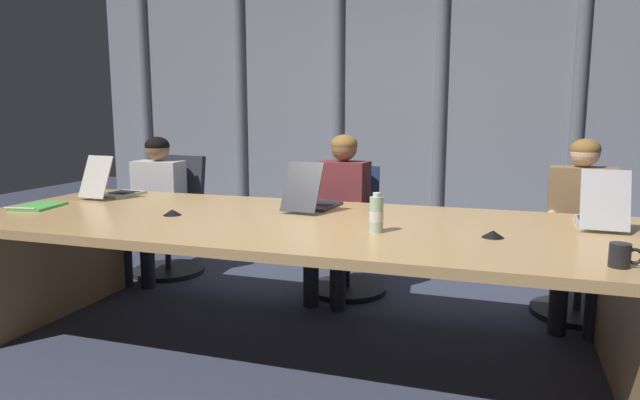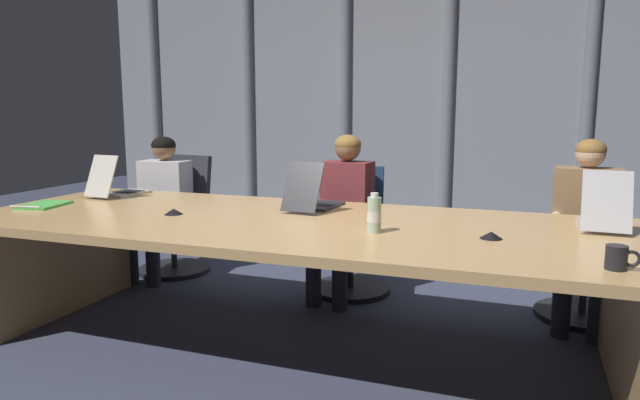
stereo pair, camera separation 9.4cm
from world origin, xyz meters
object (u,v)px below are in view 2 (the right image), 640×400
laptop_left_end (118,188)px  office_chair_left_end (177,228)px  person_left_end (160,197)px  office_chair_left_mid (352,244)px  conference_mic_left_side (174,211)px  conference_mic_middle (491,235)px  person_left_mid (343,206)px  office_chair_center (585,265)px  coffee_mug_near (618,258)px  person_center (586,221)px  laptop_center (603,217)px  spiral_notepad (44,205)px  laptop_left_mid (314,200)px  water_bottle_primary (374,215)px

laptop_left_end → office_chair_left_end: size_ratio=0.47×
person_left_end → office_chair_left_mid: bearing=92.3°
conference_mic_left_side → conference_mic_middle: 1.82m
person_left_mid → conference_mic_left_side: 1.28m
office_chair_left_mid → office_chair_center: bearing=82.0°
conference_mic_left_side → coffee_mug_near: bearing=-10.0°
office_chair_center → person_left_end: (-3.22, -0.16, 0.31)m
office_chair_center → conference_mic_middle: size_ratio=8.45×
office_chair_left_mid → coffee_mug_near: bearing=36.1°
office_chair_left_end → person_center: 3.16m
laptop_center → office_chair_left_end: bearing=78.8°
coffee_mug_near → spiral_notepad: bearing=173.6°
laptop_left_mid → laptop_left_end: bearing=93.4°
person_center → conference_mic_left_side: person_center is taller
laptop_left_end → conference_mic_middle: size_ratio=4.21×
laptop_center → person_left_end: 3.27m
office_chair_left_mid → water_bottle_primary: (0.50, -1.28, 0.49)m
office_chair_center → office_chair_left_end: bearing=-85.0°
conference_mic_left_side → laptop_center: bearing=10.7°
laptop_center → coffee_mug_near: laptop_center is taller
laptop_center → office_chair_center: laptop_center is taller
laptop_center → office_chair_left_end: 3.28m
laptop_left_end → coffee_mug_near: bearing=-100.9°
office_chair_left_mid → person_left_mid: 0.36m
office_chair_left_end → person_left_end: bearing=-8.7°
laptop_center → coffee_mug_near: bearing=179.4°
office_chair_center → person_left_end: size_ratio=0.81×
office_chair_left_end → laptop_center: bearing=83.6°
conference_mic_left_side → conference_mic_middle: same height
laptop_left_end → conference_mic_left_side: 0.95m
office_chair_left_mid → office_chair_center: 1.62m
person_left_mid → person_center: person_left_mid is taller
person_left_mid → coffee_mug_near: (1.59, -1.45, 0.12)m
water_bottle_primary → conference_mic_left_side: (-1.25, 0.08, -0.07)m
office_chair_left_end → office_chair_left_mid: office_chair_left_end is taller
conference_mic_middle → office_chair_left_end: bearing=154.9°
coffee_mug_near → conference_mic_middle: coffee_mug_near is taller
office_chair_center → laptop_center: bearing=4.1°
laptop_left_mid → office_chair_center: (1.65, 0.74, -0.46)m
laptop_center → office_chair_left_mid: 1.83m
office_chair_left_mid → laptop_left_mid: bearing=-10.2°
office_chair_left_mid → conference_mic_left_side: 1.48m
laptop_left_mid → coffee_mug_near: 1.82m
office_chair_center → spiral_notepad: bearing=-64.4°
laptop_left_end → conference_mic_middle: bearing=-95.8°
laptop_center → conference_mic_middle: (-0.54, -0.46, -0.04)m
laptop_center → person_left_end: person_left_end is taller
laptop_left_end → person_left_mid: 1.64m
office_chair_left_end → conference_mic_left_side: office_chair_left_end is taller
office_chair_left_mid → spiral_notepad: office_chair_left_mid is taller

